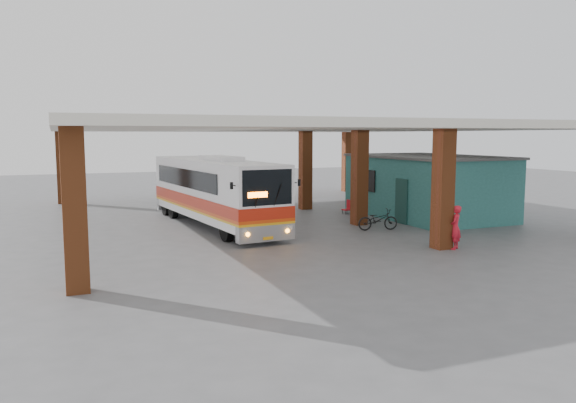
# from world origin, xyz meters

# --- Properties ---
(ground) EXTENTS (90.00, 90.00, 0.00)m
(ground) POSITION_xyz_m (0.00, 0.00, 0.00)
(ground) COLOR #515154
(ground) RESTS_ON ground
(brick_columns) EXTENTS (20.10, 21.60, 4.35)m
(brick_columns) POSITION_xyz_m (1.43, 5.00, 2.17)
(brick_columns) COLOR brown
(brick_columns) RESTS_ON ground
(canopy_roof) EXTENTS (21.00, 23.00, 0.30)m
(canopy_roof) POSITION_xyz_m (0.50, 6.50, 4.50)
(canopy_roof) COLOR silver
(canopy_roof) RESTS_ON brick_columns
(shop_building) EXTENTS (5.20, 8.20, 3.11)m
(shop_building) POSITION_xyz_m (7.49, 4.00, 1.56)
(shop_building) COLOR #28655F
(shop_building) RESTS_ON ground
(coach_bus) EXTENTS (3.40, 11.20, 3.21)m
(coach_bus) POSITION_xyz_m (-3.26, 5.21, 1.60)
(coach_bus) COLOR white
(coach_bus) RESTS_ON ground
(motorcycle) EXTENTS (1.87, 0.97, 0.93)m
(motorcycle) POSITION_xyz_m (2.98, 1.32, 0.47)
(motorcycle) COLOR black
(motorcycle) RESTS_ON ground
(pedestrian) EXTENTS (0.69, 0.67, 1.60)m
(pedestrian) POSITION_xyz_m (3.37, -3.29, 0.80)
(pedestrian) COLOR red
(pedestrian) RESTS_ON ground
(red_chair) EXTENTS (0.43, 0.43, 0.73)m
(red_chair) POSITION_xyz_m (4.31, 6.44, 0.34)
(red_chair) COLOR red
(red_chair) RESTS_ON ground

